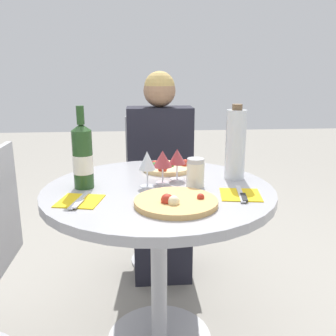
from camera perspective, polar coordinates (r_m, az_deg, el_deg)
The scene contains 13 objects.
dining_table at distance 1.57m, azimuth -1.43°, elevation -7.86°, with size 0.94×0.94×0.74m.
chair_behind_diner at distance 2.40m, azimuth -1.31°, elevation -3.58°, with size 0.42×0.42×0.91m.
seated_diner at distance 2.23m, azimuth -1.09°, elevation -2.64°, with size 0.39×0.40×1.20m.
pizza_large at distance 1.33m, azimuth 1.17°, elevation -5.18°, with size 0.30×0.30×0.05m.
pizza_small_far at distance 1.78m, azimuth -0.06°, elevation 0.08°, with size 0.23×0.23×0.05m.
wine_bottle at distance 1.53m, azimuth -12.87°, elevation 1.69°, with size 0.08×0.08×0.33m.
tall_carafe at distance 1.64m, azimuth 10.26°, elevation 3.60°, with size 0.09×0.09×0.32m.
sugar_shaker at distance 1.52m, azimuth 4.21°, elevation -0.74°, with size 0.07×0.07×0.12m.
wine_glass_center at distance 1.56m, azimuth -0.83°, elevation 1.32°, with size 0.08×0.08×0.14m.
wine_glass_front_left at distance 1.51m, azimuth -3.20°, elevation 1.03°, with size 0.07×0.07×0.15m.
wine_glass_back_right at distance 1.61m, azimuth 1.40°, elevation 1.67°, with size 0.07×0.07×0.14m.
place_setting_left at distance 1.40m, azimuth -13.32°, elevation -4.90°, with size 0.18×0.19×0.01m.
place_setting_right at distance 1.45m, azimuth 11.02°, elevation -4.02°, with size 0.17×0.19×0.01m.
Camera 1 is at (-0.08, -1.45, 1.21)m, focal length 40.00 mm.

